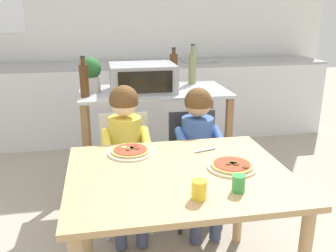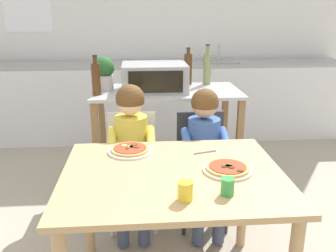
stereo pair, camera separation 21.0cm
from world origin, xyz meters
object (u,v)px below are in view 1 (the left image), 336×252
at_px(bottle_squat_spirits, 192,67).
at_px(dining_chair_right, 194,159).
at_px(drinking_cup_yellow, 199,190).
at_px(bottle_slim_sauce, 174,68).
at_px(pizza_plate_white, 130,151).
at_px(dining_table, 179,191).
at_px(child_in_blue_striped_shirt, 199,143).
at_px(potted_herb_plant, 91,74).
at_px(serving_spoon, 205,150).
at_px(dining_chair_left, 126,163).
at_px(kitchen_island_cart, 155,124).
at_px(drinking_cup_green, 239,183).
at_px(bottle_brown_beer, 84,80).
at_px(pizza_plate_cream, 232,166).
at_px(toaster_oven, 143,78).
at_px(child_in_yellow_shirt, 126,143).

relative_size(bottle_squat_spirits, dining_chair_right, 0.42).
bearing_deg(drinking_cup_yellow, bottle_slim_sauce, 82.15).
distance_m(dining_chair_right, pizza_plate_white, 0.72).
relative_size(dining_table, child_in_blue_striped_shirt, 1.12).
xyz_separation_m(potted_herb_plant, pizza_plate_white, (0.22, -0.98, -0.29)).
distance_m(drinking_cup_yellow, serving_spoon, 0.56).
xyz_separation_m(dining_chair_left, dining_chair_right, (0.50, -0.02, 0.00)).
height_order(kitchen_island_cart, serving_spoon, kitchen_island_cart).
xyz_separation_m(dining_table, drinking_cup_green, (0.22, -0.25, 0.15)).
xyz_separation_m(kitchen_island_cart, potted_herb_plant, (-0.50, 0.03, 0.44)).
bearing_deg(drinking_cup_green, pizza_plate_white, 128.87).
distance_m(bottle_brown_beer, potted_herb_plant, 0.17).
height_order(potted_herb_plant, dining_chair_left, potted_herb_plant).
distance_m(pizza_plate_cream, drinking_cup_yellow, 0.37).
height_order(pizza_plate_cream, serving_spoon, pizza_plate_cream).
xyz_separation_m(potted_herb_plant, serving_spoon, (0.65, -1.02, -0.29)).
relative_size(kitchen_island_cart, drinking_cup_green, 14.99).
bearing_deg(kitchen_island_cart, toaster_oven, -170.59).
height_order(bottle_squat_spirits, serving_spoon, bottle_squat_spirits).
xyz_separation_m(pizza_plate_cream, serving_spoon, (-0.07, 0.26, -0.01)).
distance_m(drinking_cup_green, serving_spoon, 0.50).
xyz_separation_m(kitchen_island_cart, bottle_brown_beer, (-0.54, -0.13, 0.42)).
height_order(bottle_brown_beer, drinking_cup_green, bottle_brown_beer).
bearing_deg(bottle_squat_spirits, bottle_slim_sauce, 177.47).
height_order(toaster_oven, bottle_slim_sauce, bottle_slim_sauce).
height_order(kitchen_island_cart, dining_table, kitchen_island_cart).
height_order(bottle_brown_beer, child_in_blue_striped_shirt, bottle_brown_beer).
relative_size(kitchen_island_cart, serving_spoon, 8.54).
bearing_deg(drinking_cup_green, pizza_plate_cream, 76.26).
height_order(bottle_slim_sauce, drinking_cup_green, bottle_slim_sauce).
relative_size(toaster_oven, serving_spoon, 3.65).
bearing_deg(drinking_cup_green, bottle_slim_sauce, 88.41).
xyz_separation_m(bottle_squat_spirits, potted_herb_plant, (-0.87, -0.18, 0.00)).
height_order(kitchen_island_cart, child_in_yellow_shirt, child_in_yellow_shirt).
height_order(bottle_brown_beer, pizza_plate_white, bottle_brown_beer).
bearing_deg(kitchen_island_cart, bottle_squat_spirits, 30.12).
xyz_separation_m(dining_chair_left, pizza_plate_white, (0.00, -0.47, 0.27)).
distance_m(bottle_slim_sauce, child_in_blue_striped_shirt, 0.92).
height_order(bottle_slim_sauce, dining_table, bottle_slim_sauce).
bearing_deg(pizza_plate_cream, potted_herb_plant, 119.28).
bearing_deg(toaster_oven, potted_herb_plant, 172.92).
xyz_separation_m(toaster_oven, drinking_cup_yellow, (0.06, -1.50, -0.22)).
bearing_deg(drinking_cup_green, kitchen_island_cart, 96.10).
distance_m(dining_chair_left, pizza_plate_cream, 0.96).
relative_size(dining_table, dining_chair_left, 1.38).
relative_size(dining_chair_left, serving_spoon, 5.79).
bearing_deg(potted_herb_plant, drinking_cup_yellow, -73.34).
height_order(dining_chair_right, serving_spoon, dining_chair_right).
relative_size(child_in_blue_striped_shirt, pizza_plate_white, 3.91).
height_order(dining_chair_left, dining_chair_right, same).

